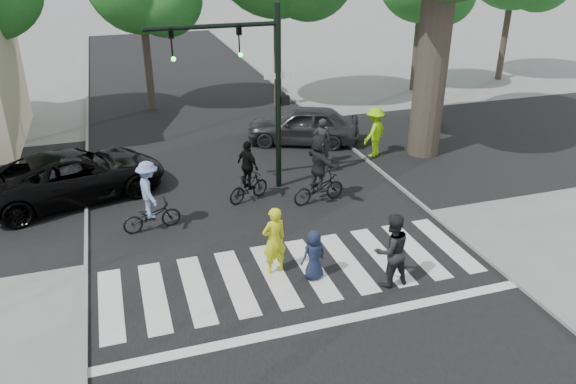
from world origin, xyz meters
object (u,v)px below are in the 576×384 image
traffic_signal (252,75)px  car_suv (75,175)px  pedestrian_child (314,255)px  cyclist_right (319,173)px  cyclist_mid (248,177)px  cyclist_left (150,201)px  car_grey (303,125)px  pedestrian_adult (391,250)px  pedestrian_woman (274,240)px

traffic_signal → car_suv: (-5.66, 1.16, -3.11)m
traffic_signal → car_suv: 6.56m
pedestrian_child → cyclist_right: size_ratio=0.58×
traffic_signal → cyclist_mid: traffic_signal is taller
cyclist_left → car_grey: size_ratio=0.47×
traffic_signal → car_grey: bearing=51.5°
pedestrian_child → cyclist_left: 5.23m
pedestrian_child → car_grey: size_ratio=0.29×
pedestrian_adult → cyclist_right: bearing=-95.1°
traffic_signal → pedestrian_woman: size_ratio=3.31×
cyclist_left → cyclist_right: size_ratio=0.93×
cyclist_right → pedestrian_woman: bearing=-125.9°
pedestrian_child → car_grey: bearing=-119.5°
pedestrian_woman → car_grey: size_ratio=0.40×
pedestrian_adult → cyclist_mid: 6.05m
pedestrian_adult → car_grey: pedestrian_adult is taller
pedestrian_child → car_grey: car_grey is taller
pedestrian_child → car_grey: 9.93m
car_suv → cyclist_right: bearing=-125.9°
car_grey → cyclist_left: bearing=-26.3°
cyclist_mid → pedestrian_child: bearing=-84.9°
cyclist_left → traffic_signal: bearing=27.0°
cyclist_right → car_grey: 5.57m
pedestrian_adult → car_grey: (1.34, 10.27, -0.18)m
pedestrian_child → cyclist_left: size_ratio=0.63×
cyclist_left → cyclist_right: cyclist_right is taller
pedestrian_child → cyclist_left: bearing=-58.4°
cyclist_left → pedestrian_adult: bearing=-41.2°
traffic_signal → car_suv: bearing=168.4°
cyclist_right → car_suv: 7.85m
traffic_signal → car_grey: 5.83m
car_suv → cyclist_mid: bearing=-125.8°
traffic_signal → pedestrian_woman: (-0.80, -5.01, -3.00)m
pedestrian_woman → car_grey: (3.87, 8.87, -0.13)m
cyclist_left → cyclist_mid: cyclist_left is taller
car_suv → pedestrian_adult: bearing=-151.5°
traffic_signal → cyclist_right: traffic_signal is taller
pedestrian_woman → cyclist_mid: size_ratio=0.90×
cyclist_left → car_suv: bearing=125.5°
pedestrian_woman → cyclist_right: cyclist_right is taller
car_grey → pedestrian_adult: bearing=15.7°
pedestrian_child → pedestrian_adult: bearing=142.5°
cyclist_right → car_suv: (-7.37, 2.70, -0.23)m
pedestrian_woman → cyclist_right: (2.51, 3.47, 0.11)m
cyclist_left → cyclist_mid: (3.15, 1.05, -0.09)m
car_suv → pedestrian_child: bearing=-155.6°
cyclist_left → cyclist_right: (5.26, 0.26, 0.10)m
traffic_signal → cyclist_right: size_ratio=2.62×
traffic_signal → car_grey: traffic_signal is taller
pedestrian_adult → cyclist_right: (-0.02, 4.87, 0.07)m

